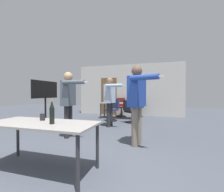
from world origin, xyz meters
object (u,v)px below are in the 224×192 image
(tv_screen, at_px, (45,98))
(drink_cup, at_px, (42,117))
(person_far_watching, at_px, (69,98))
(person_right_polo, at_px, (137,97))
(office_chair_far_right, at_px, (139,108))
(person_near_casual, at_px, (110,97))
(office_chair_mid_tucked, at_px, (112,110))
(office_chair_near_pushed, at_px, (121,108))
(office_chair_far_left, at_px, (131,112))
(beer_bottle, at_px, (52,113))

(tv_screen, distance_m, drink_cup, 3.04)
(person_far_watching, bearing_deg, person_right_polo, 83.55)
(person_right_polo, relative_size, office_chair_far_right, 1.89)
(person_near_casual, xyz_separation_m, office_chair_mid_tucked, (-0.24, 1.13, -0.60))
(tv_screen, distance_m, office_chair_near_pushed, 3.81)
(office_chair_far_right, bearing_deg, drink_cup, 140.02)
(tv_screen, xyz_separation_m, person_right_polo, (3.31, -0.95, 0.06))
(person_near_casual, relative_size, office_chair_mid_tucked, 1.86)
(tv_screen, bearing_deg, office_chair_far_left, -60.01)
(office_chair_far_left, relative_size, drink_cup, 8.15)
(person_near_casual, xyz_separation_m, office_chair_far_right, (0.74, 2.59, -0.59))
(office_chair_near_pushed, distance_m, drink_cup, 5.54)
(tv_screen, bearing_deg, office_chair_mid_tucked, -45.66)
(office_chair_far_left, bearing_deg, drink_cup, -60.42)
(office_chair_mid_tucked, relative_size, beer_bottle, 2.68)
(beer_bottle, bearing_deg, office_chair_far_left, 83.46)
(office_chair_mid_tucked, bearing_deg, office_chair_near_pushed, -56.23)
(person_right_polo, bearing_deg, office_chair_far_right, -155.41)
(tv_screen, relative_size, person_far_watching, 0.92)
(person_near_casual, relative_size, drink_cup, 15.51)
(person_far_watching, relative_size, office_chair_far_right, 1.84)
(person_near_casual, distance_m, office_chair_mid_tucked, 1.30)
(person_right_polo, height_order, office_chair_near_pushed, person_right_polo)
(person_near_casual, distance_m, office_chair_far_right, 2.76)
(person_right_polo, bearing_deg, tv_screen, -86.98)
(tv_screen, bearing_deg, office_chair_far_right, -41.00)
(person_near_casual, xyz_separation_m, beer_bottle, (0.12, -3.26, -0.15))
(beer_bottle, bearing_deg, office_chair_far_right, 83.95)
(office_chair_near_pushed, height_order, drink_cup, office_chair_near_pushed)
(office_chair_mid_tucked, relative_size, office_chair_near_pushed, 1.00)
(office_chair_mid_tucked, distance_m, beer_bottle, 4.43)
(office_chair_far_right, bearing_deg, office_chair_mid_tucked, 115.69)
(tv_screen, relative_size, office_chair_far_right, 1.69)
(person_right_polo, distance_m, beer_bottle, 1.90)
(person_far_watching, distance_m, office_chair_far_left, 2.81)
(person_far_watching, height_order, office_chair_far_left, person_far_watching)
(tv_screen, bearing_deg, person_far_watching, -119.62)
(office_chair_near_pushed, xyz_separation_m, office_chair_far_left, (0.75, -1.61, -0.02))
(beer_bottle, bearing_deg, office_chair_near_pushed, 92.84)
(tv_screen, distance_m, person_right_polo, 3.44)
(person_far_watching, bearing_deg, person_near_casual, 153.57)
(person_near_casual, bearing_deg, office_chair_near_pushed, -168.94)
(office_chair_far_left, xyz_separation_m, drink_cup, (-0.81, -3.91, 0.37))
(office_chair_far_right, relative_size, drink_cup, 8.51)
(person_right_polo, distance_m, person_near_casual, 2.04)
(tv_screen, xyz_separation_m, drink_cup, (1.93, -2.33, -0.24))
(person_far_watching, bearing_deg, beer_bottle, 22.34)
(person_near_casual, height_order, beer_bottle, person_near_casual)
(tv_screen, height_order, person_far_watching, person_far_watching)
(office_chair_far_right, bearing_deg, office_chair_far_left, 144.75)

